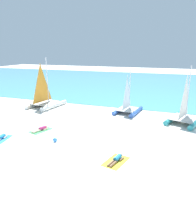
% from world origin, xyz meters
% --- Properties ---
extents(ground_plane, '(120.00, 120.00, 0.00)m').
position_xyz_m(ground_plane, '(0.00, 10.00, 0.00)').
color(ground_plane, white).
extents(ocean_water, '(120.00, 40.00, 0.05)m').
position_xyz_m(ocean_water, '(0.00, 31.46, 0.03)').
color(ocean_water, '#4C9EB7').
rests_on(ocean_water, ground).
extents(sailboat_white, '(3.37, 4.74, 5.75)m').
position_xyz_m(sailboat_white, '(-8.10, 9.02, 0.86)').
color(sailboat_white, white).
rests_on(sailboat_white, ground).
extents(sailboat_teal, '(3.62, 4.61, 5.28)m').
position_xyz_m(sailboat_teal, '(7.39, 8.44, 0.79)').
color(sailboat_teal, teal).
rests_on(sailboat_teal, ground).
extents(sailboat_blue, '(2.72, 3.86, 4.70)m').
position_xyz_m(sailboat_blue, '(1.68, 9.89, 0.70)').
color(sailboat_blue, blue).
rests_on(sailboat_blue, ground).
extents(towel_left, '(1.42, 2.07, 0.01)m').
position_xyz_m(towel_left, '(-5.87, -0.66, 0.01)').
color(towel_left, '#338CD8').
rests_on(towel_left, ground).
extents(sunbather_left, '(0.68, 1.56, 0.30)m').
position_xyz_m(sunbather_left, '(-5.88, -0.60, 0.13)').
color(sunbather_left, '#268CCC').
rests_on(sunbather_left, towel_left).
extents(towel_middle, '(1.63, 2.15, 0.01)m').
position_xyz_m(towel_middle, '(-4.07, 2.05, 0.01)').
color(towel_middle, '#4CB266').
rests_on(towel_middle, ground).
extents(sunbather_middle, '(0.84, 1.54, 0.30)m').
position_xyz_m(sunbather_middle, '(-4.05, 2.12, 0.13)').
color(sunbather_middle, '#D83372').
rests_on(sunbather_middle, towel_middle).
extents(towel_right, '(1.51, 2.10, 0.01)m').
position_xyz_m(towel_right, '(3.38, -0.87, 0.01)').
color(towel_right, yellow).
rests_on(towel_right, ground).
extents(sunbather_right, '(0.75, 1.56, 0.30)m').
position_xyz_m(sunbather_right, '(3.40, -0.80, 0.13)').
color(sunbather_right, '#268CCC').
rests_on(sunbather_right, towel_right).
extents(beach_ball, '(0.32, 0.32, 0.32)m').
position_xyz_m(beach_ball, '(-1.70, 0.45, 0.16)').
color(beach_ball, '#337FE5').
rests_on(beach_ball, ground).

